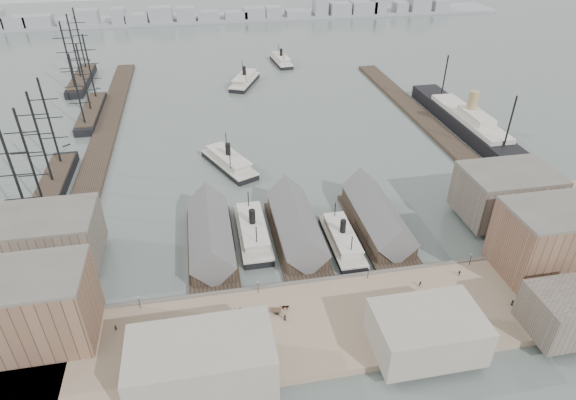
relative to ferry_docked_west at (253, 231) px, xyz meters
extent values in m
plane|color=#4F5B57|center=(13.00, -19.85, -2.53)|extent=(900.00, 900.00, 0.00)
cube|color=#8A755D|center=(13.00, -39.85, -1.53)|extent=(180.00, 30.00, 2.00)
cube|color=#59544C|center=(13.00, -25.05, -1.38)|extent=(180.00, 1.20, 2.30)
cube|color=#2D231C|center=(-55.00, 80.15, -1.73)|extent=(10.00, 220.00, 1.60)
cube|color=#2D231C|center=(91.00, 70.15, -1.73)|extent=(10.00, 180.00, 1.60)
cube|color=#2D231C|center=(-13.00, -3.85, -1.93)|extent=(14.00, 42.00, 1.20)
cube|color=#2D231C|center=(-13.00, -2.85, 1.17)|extent=(12.00, 36.00, 5.00)
cube|color=#59595B|center=(-13.00, -2.85, 3.77)|extent=(12.60, 37.00, 12.60)
cube|color=#2D231C|center=(13.00, -3.85, -1.93)|extent=(14.00, 42.00, 1.20)
cube|color=#2D231C|center=(13.00, -2.85, 1.17)|extent=(12.00, 36.00, 5.00)
cube|color=#59595B|center=(13.00, -2.85, 3.77)|extent=(12.60, 37.00, 12.60)
cube|color=#2D231C|center=(39.00, -3.85, -1.93)|extent=(14.00, 42.00, 1.20)
cube|color=#2D231C|center=(39.00, -2.85, 1.17)|extent=(12.00, 36.00, 5.00)
cube|color=#59595B|center=(39.00, -2.85, 3.77)|extent=(12.60, 37.00, 12.60)
cube|color=brown|center=(-57.00, -31.85, 8.47)|extent=(32.00, 18.00, 18.00)
cube|color=#60564C|center=(-57.00, -1.85, 6.47)|extent=(26.00, 20.00, 14.00)
cube|color=brown|center=(79.00, -31.85, 8.97)|extent=(30.00, 18.00, 19.00)
cube|color=#60564C|center=(81.00, -4.85, 6.97)|extent=(28.00, 20.00, 15.00)
cube|color=gray|center=(33.00, -51.85, 4.47)|extent=(24.00, 16.00, 10.00)
cube|color=gray|center=(-17.00, -51.85, 5.47)|extent=(30.00, 16.00, 12.00)
cube|color=#60564C|center=(68.00, -52.85, 4.97)|extent=(18.00, 14.00, 11.00)
cylinder|color=black|center=(-32.00, -26.85, 1.27)|extent=(0.16, 0.16, 3.60)
sphere|color=beige|center=(-32.00, -26.85, 3.17)|extent=(0.44, 0.44, 0.44)
cylinder|color=black|center=(-2.00, -26.85, 1.27)|extent=(0.16, 0.16, 3.60)
sphere|color=beige|center=(-2.00, -26.85, 3.17)|extent=(0.44, 0.44, 0.44)
cylinder|color=black|center=(28.00, -26.85, 1.27)|extent=(0.16, 0.16, 3.60)
sphere|color=beige|center=(28.00, -26.85, 3.17)|extent=(0.44, 0.44, 0.44)
cylinder|color=black|center=(58.00, -26.85, 1.27)|extent=(0.16, 0.16, 3.60)
sphere|color=beige|center=(58.00, -26.85, 3.17)|extent=(0.44, 0.44, 0.44)
cube|color=gray|center=(13.00, 320.15, -1.53)|extent=(500.00, 40.00, 2.00)
cube|color=gray|center=(-149.59, 310.15, 2.58)|extent=(17.36, 14.00, 10.23)
cube|color=gray|center=(-132.16, 310.15, 2.61)|extent=(20.65, 14.00, 10.28)
cube|color=gray|center=(-110.57, 310.15, 1.08)|extent=(14.71, 14.00, 7.23)
cube|color=gray|center=(-94.98, 310.15, 4.08)|extent=(17.63, 14.00, 13.23)
cube|color=gray|center=(-70.49, 310.15, 4.26)|extent=(10.74, 14.00, 13.58)
cube|color=gray|center=(-56.86, 310.15, 1.78)|extent=(18.06, 14.00, 8.64)
cube|color=gray|center=(-36.92, 310.15, 4.11)|extent=(18.55, 14.00, 13.29)
cube|color=gray|center=(-16.70, 310.15, 3.70)|extent=(15.33, 14.00, 12.47)
cube|color=gray|center=(1.71, 310.15, 1.82)|extent=(17.56, 14.00, 8.72)
cube|color=gray|center=(24.96, 310.15, 1.28)|extent=(18.76, 14.00, 7.63)
cube|color=gray|center=(40.85, 310.15, 2.64)|extent=(17.61, 14.00, 10.35)
cube|color=gray|center=(57.04, 310.15, 2.62)|extent=(13.38, 14.00, 10.30)
cube|color=gray|center=(78.61, 310.15, 0.84)|extent=(20.73, 14.00, 6.75)
cube|color=gray|center=(98.69, 310.15, 5.25)|extent=(11.51, 14.00, 15.57)
cube|color=gray|center=(116.47, 310.15, 3.09)|extent=(18.17, 14.00, 11.26)
cube|color=gray|center=(138.20, 310.15, 3.38)|extent=(21.81, 14.00, 11.83)
cube|color=gray|center=(152.05, 310.15, 5.21)|extent=(11.12, 14.00, 15.50)
cube|color=gray|center=(172.69, 310.15, 2.61)|extent=(10.90, 14.00, 10.29)
cube|color=gray|center=(190.90, 310.15, 5.33)|extent=(17.95, 14.00, 15.72)
cube|color=gray|center=(210.92, 310.15, 2.72)|extent=(14.21, 14.00, 10.51)
cube|color=black|center=(0.00, 0.00, -1.56)|extent=(8.65, 30.28, 1.95)
cube|color=beige|center=(0.00, 0.00, -0.16)|extent=(9.08, 30.28, 0.54)
cube|color=beige|center=(0.00, 0.00, 1.36)|extent=(7.03, 21.63, 2.38)
cube|color=beige|center=(0.00, 0.00, 2.87)|extent=(7.57, 23.79, 0.43)
cylinder|color=black|center=(0.00, 0.00, 5.25)|extent=(1.95, 1.95, 4.87)
cylinder|color=black|center=(0.00, 9.73, 5.04)|extent=(0.32, 0.32, 6.49)
cylinder|color=black|center=(0.00, -9.73, 5.04)|extent=(0.32, 0.32, 6.49)
cube|color=black|center=(26.00, -8.91, -1.66)|extent=(7.77, 27.20, 1.75)
cube|color=beige|center=(26.00, -8.91, -0.40)|extent=(8.16, 27.20, 0.49)
cube|color=beige|center=(26.00, -8.91, 0.96)|extent=(6.31, 19.43, 2.14)
cube|color=beige|center=(26.00, -8.91, 2.32)|extent=(6.80, 21.37, 0.39)
cylinder|color=black|center=(26.00, -8.91, 4.46)|extent=(1.75, 1.75, 4.37)
cylinder|color=black|center=(26.00, -0.17, 4.27)|extent=(0.29, 0.29, 5.83)
cylinder|color=black|center=(26.00, -17.65, 4.27)|extent=(0.29, 0.29, 5.83)
cube|color=black|center=(-3.38, 47.32, -1.55)|extent=(20.50, 31.42, 1.96)
cube|color=beige|center=(-3.38, 47.32, -0.13)|extent=(20.90, 31.60, 0.55)
cube|color=beige|center=(-3.38, 47.32, 1.39)|extent=(15.43, 22.79, 2.40)
cube|color=beige|center=(-3.38, 47.32, 2.92)|extent=(16.82, 25.01, 0.44)
cylinder|color=black|center=(-3.38, 47.32, 5.32)|extent=(1.96, 1.96, 4.91)
cylinder|color=black|center=(-3.38, 57.13, 5.10)|extent=(0.33, 0.33, 6.54)
cylinder|color=black|center=(-3.38, 37.50, 5.10)|extent=(0.33, 0.33, 6.54)
cube|color=black|center=(13.64, 143.77, -1.55)|extent=(20.32, 31.53, 1.97)
cube|color=beige|center=(13.64, 143.77, -0.13)|extent=(20.72, 31.71, 0.55)
cube|color=beige|center=(13.64, 143.77, 1.40)|extent=(15.30, 22.87, 2.40)
cube|color=beige|center=(13.64, 143.77, 2.93)|extent=(16.68, 25.09, 0.44)
cylinder|color=black|center=(13.64, 143.77, 5.34)|extent=(1.97, 1.97, 4.92)
cylinder|color=black|center=(13.64, 153.61, 5.12)|extent=(0.33, 0.33, 6.56)
cylinder|color=black|center=(13.64, 133.93, 5.12)|extent=(0.33, 0.33, 6.56)
cube|color=black|center=(40.89, 179.26, -1.64)|extent=(10.68, 28.46, 1.79)
cube|color=beige|center=(40.89, 179.26, -0.35)|extent=(11.07, 28.50, 0.50)
cube|color=beige|center=(40.89, 179.26, 1.04)|extent=(8.40, 20.41, 2.18)
cube|color=beige|center=(40.89, 179.26, 2.43)|extent=(9.09, 22.43, 0.40)
cylinder|color=black|center=(40.89, 179.26, 4.62)|extent=(1.79, 1.79, 4.47)
cylinder|color=black|center=(40.89, 188.19, 4.42)|extent=(0.30, 0.30, 5.96)
cylinder|color=black|center=(40.89, 170.32, 4.42)|extent=(0.30, 0.30, 5.96)
cube|color=black|center=(-66.81, 35.09, -0.74)|extent=(8.96, 61.70, 3.58)
cube|color=#2D231C|center=(-66.81, 35.09, 1.35)|extent=(8.46, 55.53, 0.60)
cylinder|color=black|center=(-66.81, 13.50, 17.37)|extent=(0.80, 0.80, 33.84)
cylinder|color=black|center=(-66.81, 27.90, 17.37)|extent=(0.80, 0.80, 33.84)
cylinder|color=black|center=(-66.81, 42.29, 17.37)|extent=(0.80, 0.80, 33.84)
cylinder|color=black|center=(-66.81, 56.69, 17.37)|extent=(0.80, 0.80, 33.84)
cube|color=black|center=(-63.95, 111.64, -0.85)|extent=(8.43, 48.69, 3.37)
cube|color=#2D231C|center=(-63.95, 111.64, 1.12)|extent=(7.96, 43.82, 0.56)
cylinder|color=black|center=(-63.95, 94.60, 16.19)|extent=(0.75, 0.75, 31.84)
cylinder|color=black|center=(-63.95, 111.64, 16.19)|extent=(0.75, 0.75, 31.84)
cylinder|color=black|center=(-63.95, 128.68, 16.19)|extent=(0.75, 0.75, 31.84)
cube|color=black|center=(-76.76, 162.63, -0.70)|extent=(9.16, 50.89, 3.66)
cube|color=#2D231C|center=(-76.76, 162.63, 1.44)|extent=(8.65, 45.80, 0.61)
cylinder|color=black|center=(-76.76, 144.82, 17.82)|extent=(0.81, 0.81, 34.60)
cylinder|color=black|center=(-76.76, 162.63, 17.82)|extent=(0.81, 0.81, 34.60)
cylinder|color=black|center=(-76.76, 180.44, 17.82)|extent=(0.81, 0.81, 34.60)
cube|color=black|center=(105.00, 61.39, 0.43)|extent=(12.86, 93.99, 5.94)
cube|color=beige|center=(105.00, 61.39, 4.39)|extent=(10.88, 54.42, 1.98)
cube|color=beige|center=(105.00, 56.45, 6.87)|extent=(7.92, 19.79, 2.97)
cylinder|color=tan|center=(105.00, 61.39, 11.32)|extent=(4.35, 4.35, 9.89)
cube|color=black|center=(68.95, -36.91, -0.16)|extent=(2.58, 8.92, 0.74)
cube|color=#2A3728|center=(68.95, -36.91, 1.42)|extent=(2.69, 9.39, 2.42)
cube|color=#59595B|center=(68.95, -36.91, 2.77)|extent=(2.89, 9.77, 0.28)
imported|color=black|center=(-26.08, -33.22, 0.18)|extent=(1.65, 1.57, 1.43)
cube|color=#3F2D21|center=(-28.48, -34.21, 0.37)|extent=(2.98, 2.38, 0.25)
cylinder|color=black|center=(-28.21, -34.86, 0.02)|extent=(1.05, 0.49, 1.10)
cylinder|color=black|center=(-28.75, -33.57, 0.02)|extent=(1.05, 0.49, 1.10)
imported|color=black|center=(3.86, -34.31, 0.27)|extent=(2.04, 1.27, 1.60)
cube|color=#3F2D21|center=(1.33, -34.90, 0.37)|extent=(2.87, 2.05, 0.25)
cylinder|color=black|center=(1.49, -35.59, 0.02)|extent=(1.09, 0.33, 1.10)
cylinder|color=black|center=(1.17, -34.22, 0.02)|extent=(1.09, 0.33, 1.10)
imported|color=black|center=(32.34, -39.59, 0.23)|extent=(1.77, 1.89, 1.52)
cube|color=#3F2D21|center=(29.93, -38.61, 0.37)|extent=(2.97, 2.37, 0.25)
cylinder|color=black|center=(29.67, -39.26, 0.02)|extent=(1.05, 0.49, 1.10)
cylinder|color=black|center=(30.20, -37.96, 0.02)|extent=(1.05, 0.49, 1.10)
imported|color=black|center=(-37.24, -33.26, 0.30)|extent=(0.75, 0.73, 1.66)
imported|color=black|center=(-30.44, -42.60, 0.31)|extent=(0.94, 1.02, 1.69)
imported|color=black|center=(-7.38, -33.25, 0.32)|extent=(1.27, 1.12, 1.71)
imported|color=black|center=(-5.81, -47.23, 0.34)|extent=(0.88, 1.10, 1.75)
imported|color=black|center=(3.09, -37.70, 0.34)|extent=(0.90, 0.62, 1.75)
imported|color=black|center=(24.08, -40.49, 0.37)|extent=(0.75, 0.63, 1.80)
imported|color=black|center=(40.66, -32.59, 0.32)|extent=(0.91, 0.75, 1.71)
imported|color=black|center=(37.86, -45.53, 0.31)|extent=(0.69, 1.13, 1.69)
imported|color=black|center=(53.02, -30.45, 0.34)|extent=(1.10, 0.67, 1.75)
imported|color=black|center=(60.76, -43.41, 0.28)|extent=(0.84, 0.60, 1.62)
imported|color=black|center=(22.12, -42.38, 0.36)|extent=(1.09, 1.01, 1.79)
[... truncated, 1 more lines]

